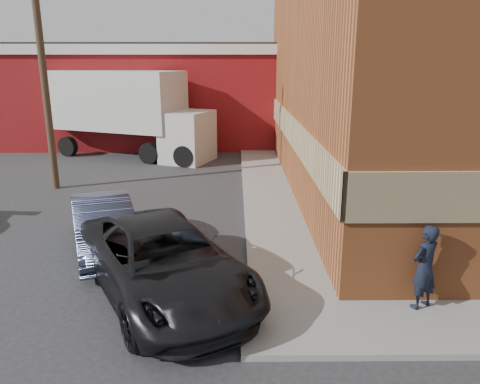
% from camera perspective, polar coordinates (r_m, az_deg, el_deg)
% --- Properties ---
extents(ground, '(90.00, 90.00, 0.00)m').
position_cam_1_polar(ground, '(9.73, 3.02, -13.73)').
color(ground, '#28282B').
rests_on(ground, ground).
extents(sidewalk_west, '(1.80, 18.00, 0.12)m').
position_cam_1_polar(sidewalk_west, '(18.11, 3.20, 0.73)').
color(sidewalk_west, gray).
rests_on(sidewalk_west, ground).
extents(warehouse, '(16.30, 8.30, 5.60)m').
position_cam_1_polar(warehouse, '(29.02, -11.56, 11.72)').
color(warehouse, maroon).
rests_on(warehouse, ground).
extents(utility_pole, '(2.00, 0.26, 9.00)m').
position_cam_1_polar(utility_pole, '(18.76, -22.98, 14.56)').
color(utility_pole, '#493324').
rests_on(utility_pole, ground).
extents(man, '(0.74, 0.67, 1.70)m').
position_cam_1_polar(man, '(9.74, 21.57, -8.49)').
color(man, black).
rests_on(man, sidewalk_south).
extents(sedan, '(2.84, 4.42, 1.37)m').
position_cam_1_polar(sedan, '(12.55, -16.30, -3.92)').
color(sedan, '#313852').
rests_on(sedan, ground).
extents(suv_a, '(4.90, 6.08, 1.54)m').
position_cam_1_polar(suv_a, '(9.93, -9.34, -8.33)').
color(suv_a, black).
rests_on(suv_a, ground).
extents(box_truck, '(8.89, 5.60, 4.23)m').
position_cam_1_polar(box_truck, '(24.07, -13.07, 9.92)').
color(box_truck, beige).
rests_on(box_truck, ground).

